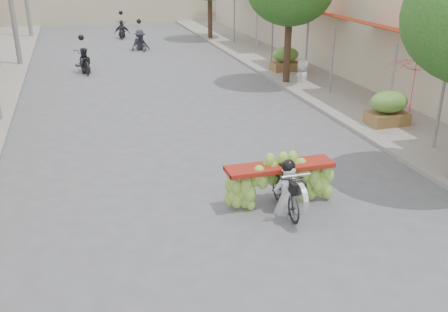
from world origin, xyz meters
TOP-DOWN VIEW (x-y plane):
  - sidewalk_right at (7.00, 15.00)m, footprint 4.00×60.00m
  - shophouse_row_right at (11.99, 14.00)m, footprint 9.77×40.00m
  - produce_crate_mid at (6.20, 8.00)m, footprint 1.20×0.88m
  - produce_crate_far at (6.20, 16.00)m, footprint 1.20×0.88m
  - banana_motorbike at (1.05, 4.02)m, footprint 2.32×1.83m
  - market_umbrella at (6.17, 6.90)m, footprint 1.84×1.84m
  - pedestrian at (6.11, 13.99)m, footprint 0.96×0.94m
  - bg_motorbike_a at (-2.50, 18.60)m, footprint 0.94×1.84m
  - bg_motorbike_b at (0.70, 23.54)m, footprint 1.17×1.69m
  - bg_motorbike_c at (0.18, 28.12)m, footprint 1.05×1.84m

SIDE VIEW (x-z plane):
  - sidewalk_right at x=7.00m, z-range 0.00..0.12m
  - banana_motorbike at x=1.05m, z-range -0.32..1.68m
  - produce_crate_mid at x=6.20m, z-range 0.13..1.29m
  - produce_crate_far at x=6.20m, z-range 0.13..1.29m
  - bg_motorbike_a at x=-2.50m, z-range -0.25..1.70m
  - bg_motorbike_c at x=0.18m, z-range -0.20..1.75m
  - bg_motorbike_b at x=0.70m, z-range -0.12..1.83m
  - pedestrian at x=6.11m, z-range 0.12..1.82m
  - market_umbrella at x=6.17m, z-range 1.60..3.18m
  - shophouse_row_right at x=11.99m, z-range 0.00..6.00m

